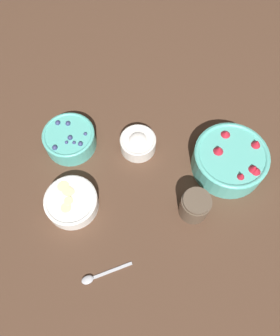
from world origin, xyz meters
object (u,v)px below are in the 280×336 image
Objects in this scene: bowl_strawberries at (230,159)px; bowl_bananas at (71,202)px; bowl_blueberries at (70,138)px; bowl_cream at (138,143)px; jar_chocolate at (195,206)px.

bowl_strawberries is 1.45× the size of bowl_bananas.
bowl_blueberries reaches higher than bowl_cream.
bowl_bananas is (-0.23, -0.41, -0.02)m from bowl_strawberries.
bowl_cream is (-0.01, 0.27, 0.00)m from bowl_bananas.
bowl_blueberries is at bearing -165.09° from jar_chocolate.
bowl_cream is 0.26m from jar_chocolate.
jar_chocolate is at bearing -7.03° from bowl_cream.
bowl_cream is 1.25× the size of jar_chocolate.
bowl_strawberries is at bearing 32.36° from bowl_cream.
bowl_strawberries is 0.47m from bowl_bananas.
bowl_blueberries is at bearing -137.53° from bowl_cream.
bowl_blueberries is (-0.39, -0.29, -0.01)m from bowl_strawberries.
bowl_cream is at bearing 91.33° from bowl_bananas.
bowl_cream is at bearing 42.47° from bowl_blueberries.
bowl_bananas is at bearing -88.67° from bowl_cream.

